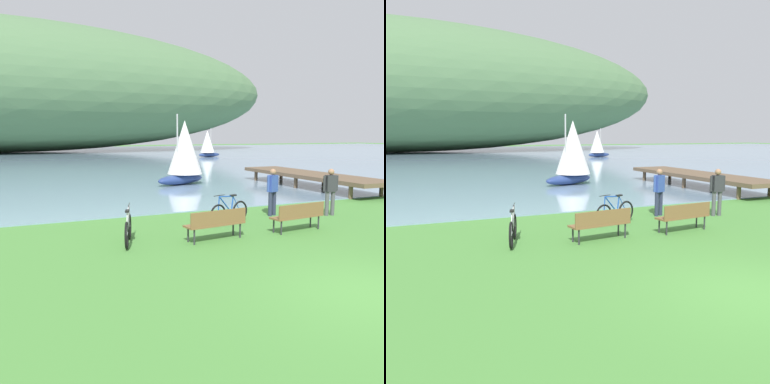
# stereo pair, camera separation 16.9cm
# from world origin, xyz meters

# --- Properties ---
(ground_plane) EXTENTS (200.00, 200.00, 0.00)m
(ground_plane) POSITION_xyz_m (0.00, 0.00, 0.00)
(ground_plane) COLOR #478438
(bay_water) EXTENTS (180.00, 80.00, 0.04)m
(bay_water) POSITION_xyz_m (0.00, 48.95, 0.02)
(bay_water) COLOR #7A99B2
(bay_water) RESTS_ON ground
(distant_hillside) EXTENTS (89.79, 28.00, 20.15)m
(distant_hillside) POSITION_xyz_m (-6.53, 65.98, 10.12)
(distant_hillside) COLOR #4C7047
(distant_hillside) RESTS_ON bay_water
(park_bench_near_camera) EXTENTS (1.84, 0.69, 0.88)m
(park_bench_near_camera) POSITION_xyz_m (-0.97, 4.77, 0.52)
(park_bench_near_camera) COLOR brown
(park_bench_near_camera) RESTS_ON ground
(park_bench_further_along) EXTENTS (1.84, 0.67, 0.88)m
(park_bench_further_along) POSITION_xyz_m (1.82, 4.74, 0.52)
(park_bench_further_along) COLOR brown
(park_bench_further_along) RESTS_ON ground
(bicycle_leaning_near_bench) EXTENTS (0.64, 1.69, 1.01)m
(bicycle_leaning_near_bench) POSITION_xyz_m (-3.32, 5.40, 0.40)
(bicycle_leaning_near_bench) COLOR black
(bicycle_leaning_near_bench) RESTS_ON ground
(bicycle_beside_path) EXTENTS (1.70, 0.61, 1.01)m
(bicycle_beside_path) POSITION_xyz_m (0.39, 6.52, 0.40)
(bicycle_beside_path) COLOR black
(bicycle_beside_path) RESTS_ON ground
(person_at_shoreline) EXTENTS (0.58, 0.34, 1.71)m
(person_at_shoreline) POSITION_xyz_m (2.52, 7.14, 0.98)
(person_at_shoreline) COLOR #282D47
(person_at_shoreline) RESTS_ON ground
(person_on_the_grass) EXTENTS (0.61, 0.27, 1.71)m
(person_on_the_grass) POSITION_xyz_m (4.46, 6.32, 0.98)
(person_on_the_grass) COLOR #4C4C51
(person_on_the_grass) RESTS_ON ground
(sailboat_nearest_to_shore) EXTENTS (3.54, 2.65, 4.02)m
(sailboat_nearest_to_shore) POSITION_xyz_m (3.14, 16.96, 1.93)
(sailboat_nearest_to_shore) COLOR navy
(sailboat_nearest_to_shore) RESTS_ON bay_water
(sailboat_toward_hillside) EXTENTS (3.19, 2.08, 3.64)m
(sailboat_toward_hillside) POSITION_xyz_m (16.82, 42.16, 1.75)
(sailboat_toward_hillside) COLOR navy
(sailboat_toward_hillside) RESTS_ON bay_water
(pier_dock) EXTENTS (2.40, 10.00, 0.80)m
(pier_dock) POSITION_xyz_m (9.00, 12.95, 0.69)
(pier_dock) COLOR brown
(pier_dock) RESTS_ON ground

